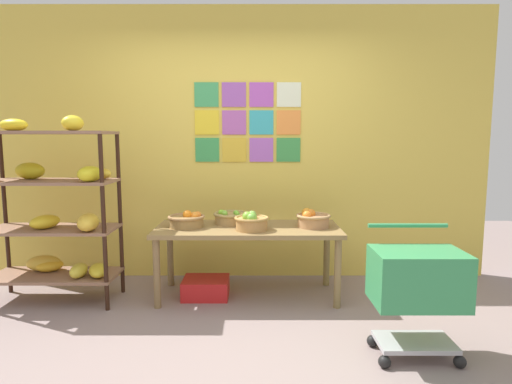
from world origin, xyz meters
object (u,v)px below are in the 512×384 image
at_px(fruit_basket_right, 249,221).
at_px(shopping_cart, 415,282).
at_px(fruit_basket_centre, 185,220).
at_px(display_table, 246,235).
at_px(fruit_basket_back_left, 310,219).
at_px(fruit_basket_left, 229,217).
at_px(banana_shelf_unit, 52,207).
at_px(produce_crate_under_table, 204,288).

xyz_separation_m(fruit_basket_right, shopping_cart, (1.08, -0.97, -0.21)).
bearing_deg(fruit_basket_centre, display_table, 0.10).
bearing_deg(fruit_basket_back_left, shopping_cart, -64.23).
distance_m(fruit_basket_right, fruit_basket_left, 0.34).
distance_m(fruit_basket_back_left, fruit_basket_centre, 1.13).
relative_size(fruit_basket_back_left, fruit_basket_left, 0.94).
xyz_separation_m(banana_shelf_unit, fruit_basket_left, (1.50, 0.28, -0.14)).
bearing_deg(shopping_cart, display_table, 138.61).
relative_size(fruit_basket_centre, produce_crate_under_table, 0.80).
relative_size(fruit_basket_back_left, fruit_basket_right, 1.03).
height_order(fruit_basket_centre, produce_crate_under_table, fruit_basket_centre).
distance_m(banana_shelf_unit, fruit_basket_back_left, 2.25).
bearing_deg(shopping_cart, fruit_basket_centre, 149.69).
height_order(fruit_basket_left, produce_crate_under_table, fruit_basket_left).
distance_m(fruit_basket_right, shopping_cart, 1.47).
distance_m(fruit_basket_right, fruit_basket_centre, 0.59).
xyz_separation_m(display_table, fruit_basket_back_left, (0.58, 0.01, 0.14)).
relative_size(fruit_basket_back_left, produce_crate_under_table, 0.75).
xyz_separation_m(banana_shelf_unit, produce_crate_under_table, (1.28, 0.10, -0.76)).
xyz_separation_m(banana_shelf_unit, fruit_basket_back_left, (2.24, 0.14, -0.13)).
xyz_separation_m(fruit_basket_centre, fruit_basket_left, (0.39, 0.15, -0.00)).
bearing_deg(fruit_basket_centre, fruit_basket_right, -12.77).
xyz_separation_m(fruit_basket_back_left, fruit_basket_right, (-0.55, -0.14, 0.01)).
xyz_separation_m(banana_shelf_unit, display_table, (1.66, 0.13, -0.27)).
relative_size(fruit_basket_back_left, fruit_basket_centre, 0.93).
xyz_separation_m(banana_shelf_unit, fruit_basket_centre, (1.12, 0.13, -0.14)).
bearing_deg(fruit_basket_right, display_table, 104.06).
xyz_separation_m(banana_shelf_unit, shopping_cart, (2.78, -0.97, -0.33)).
distance_m(display_table, shopping_cart, 1.57).
xyz_separation_m(fruit_basket_back_left, produce_crate_under_table, (-0.96, -0.03, -0.63)).
bearing_deg(display_table, produce_crate_under_table, -175.75).
height_order(fruit_basket_right, shopping_cart, shopping_cart).
bearing_deg(fruit_basket_centre, shopping_cart, -33.58).
distance_m(banana_shelf_unit, shopping_cart, 2.96).
bearing_deg(produce_crate_under_table, display_table, 4.25).
distance_m(banana_shelf_unit, display_table, 1.69).
height_order(display_table, fruit_basket_back_left, fruit_basket_back_left).
bearing_deg(shopping_cart, fruit_basket_left, 138.74).
relative_size(banana_shelf_unit, fruit_basket_back_left, 5.27).
bearing_deg(banana_shelf_unit, fruit_basket_left, 10.60).
xyz_separation_m(display_table, produce_crate_under_table, (-0.38, -0.03, -0.48)).
relative_size(display_table, fruit_basket_centre, 4.99).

